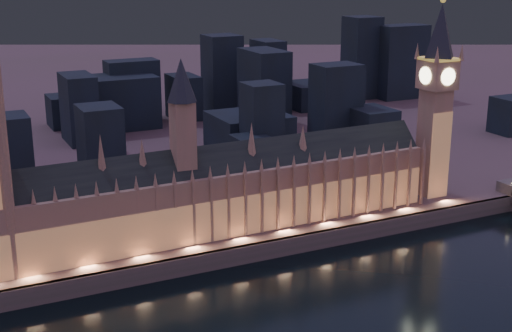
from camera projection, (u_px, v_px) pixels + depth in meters
name	position (u px, v px, depth m)	size (l,w,h in m)	color
ground_plane	(307.00, 299.00, 271.66)	(2000.00, 2000.00, 0.00)	black
north_bank	(51.00, 83.00, 719.54)	(2000.00, 960.00, 8.00)	#50473F
embankment_wall	(260.00, 251.00, 305.93)	(2000.00, 2.50, 8.00)	#444C42
palace_of_westminster	(226.00, 191.00, 314.76)	(202.00, 25.20, 78.00)	#87785C
elizabeth_tower	(437.00, 84.00, 352.02)	(18.00, 18.00, 102.90)	#87785C
city_backdrop	(182.00, 100.00, 492.75)	(467.22, 215.63, 76.87)	black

